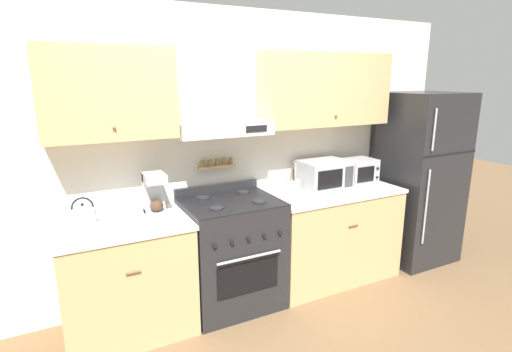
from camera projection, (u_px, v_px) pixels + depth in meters
ground_plane at (249, 322)px, 3.30m from camera, size 16.00×16.00×0.00m
wall_back at (224, 136)px, 3.53m from camera, size 5.20×0.46×2.55m
counter_left at (127, 278)px, 3.09m from camera, size 0.97×0.68×0.91m
counter_right at (330, 234)px, 3.96m from camera, size 1.33×0.68×0.91m
stove_range at (232, 253)px, 3.47m from camera, size 0.79×0.69×1.03m
refrigerator at (418, 178)px, 4.32m from camera, size 0.76×0.74×1.82m
tea_kettle at (84, 215)px, 2.91m from camera, size 0.23×0.18×0.21m
coffee_maker at (154, 193)px, 3.16m from camera, size 0.16×0.22×0.33m
microwave at (323, 174)px, 3.88m from camera, size 0.46×0.37×0.27m
utensil_crock at (293, 186)px, 3.72m from camera, size 0.14×0.14×0.28m
toaster_oven at (359, 171)px, 4.06m from camera, size 0.32×0.28×0.25m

